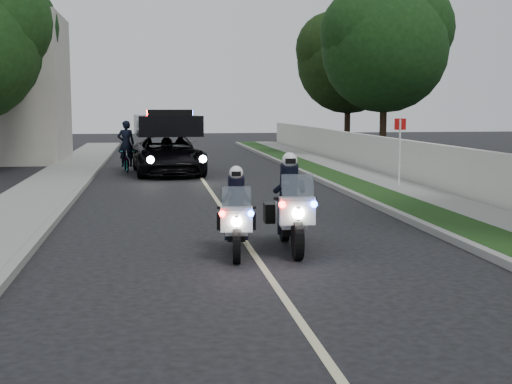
% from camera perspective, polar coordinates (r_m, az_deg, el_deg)
% --- Properties ---
extents(ground, '(120.00, 120.00, 0.00)m').
position_cam_1_polar(ground, '(10.08, 2.31, -8.61)').
color(ground, black).
rests_on(ground, ground).
extents(curb_right, '(0.20, 60.00, 0.15)m').
position_cam_1_polar(curb_right, '(20.59, 8.38, -0.43)').
color(curb_right, gray).
rests_on(curb_right, ground).
extents(grass_verge, '(1.20, 60.00, 0.16)m').
position_cam_1_polar(grass_verge, '(20.80, 10.22, -0.38)').
color(grass_verge, '#193814').
rests_on(grass_verge, ground).
extents(sidewalk_right, '(1.40, 60.00, 0.16)m').
position_cam_1_polar(sidewalk_right, '(21.25, 13.55, -0.31)').
color(sidewalk_right, gray).
rests_on(sidewalk_right, ground).
extents(property_wall, '(0.22, 60.00, 1.50)m').
position_cam_1_polar(property_wall, '(21.57, 16.07, 1.51)').
color(property_wall, beige).
rests_on(property_wall, ground).
extents(curb_left, '(0.20, 60.00, 0.15)m').
position_cam_1_polar(curb_left, '(19.85, -14.93, -0.87)').
color(curb_left, gray).
rests_on(curb_left, ground).
extents(sidewalk_left, '(2.00, 60.00, 0.16)m').
position_cam_1_polar(sidewalk_left, '(20.01, -18.06, -0.91)').
color(sidewalk_left, gray).
rests_on(sidewalk_left, ground).
extents(lane_marking, '(0.12, 50.00, 0.01)m').
position_cam_1_polar(lane_marking, '(19.81, -3.06, -0.86)').
color(lane_marking, '#BFB78C').
rests_on(lane_marking, ground).
extents(police_moto_left, '(0.88, 1.97, 1.62)m').
position_cam_1_polar(police_moto_left, '(13.05, -1.58, -5.00)').
color(police_moto_left, white).
rests_on(police_moto_left, ground).
extents(police_moto_right, '(0.88, 2.21, 1.84)m').
position_cam_1_polar(police_moto_right, '(13.44, 2.79, -4.65)').
color(police_moto_right, silver).
rests_on(police_moto_right, ground).
extents(police_suv, '(2.98, 5.80, 2.74)m').
position_cam_1_polar(police_suv, '(28.28, -7.11, 1.45)').
color(police_suv, black).
rests_on(police_suv, ground).
extents(bicycle, '(0.80, 1.75, 0.88)m').
position_cam_1_polar(bicycle, '(29.64, -10.41, 1.65)').
color(bicycle, black).
rests_on(bicycle, ground).
extents(cyclist, '(0.73, 0.52, 1.90)m').
position_cam_1_polar(cyclist, '(29.64, -10.41, 1.65)').
color(cyclist, black).
rests_on(cyclist, ground).
extents(sign_post, '(0.47, 0.47, 2.38)m').
position_cam_1_polar(sign_post, '(23.09, 11.45, 0.12)').
color(sign_post, '#B0150C').
rests_on(sign_post, ground).
extents(tree_right_d, '(7.67, 7.67, 10.84)m').
position_cam_1_polar(tree_right_d, '(37.45, 10.18, 2.75)').
color(tree_right_d, '#153812').
rests_on(tree_right_d, ground).
extents(tree_right_e, '(6.30, 6.30, 10.32)m').
position_cam_1_polar(tree_right_e, '(43.53, 7.36, 3.38)').
color(tree_right_e, black).
rests_on(tree_right_e, ground).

